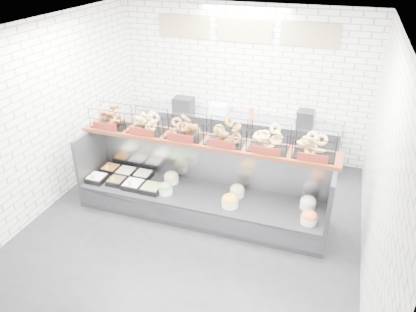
% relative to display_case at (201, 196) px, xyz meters
% --- Properties ---
extents(ground, '(5.50, 5.50, 0.00)m').
position_rel_display_case_xyz_m(ground, '(0.02, -0.34, -0.33)').
color(ground, black).
rests_on(ground, ground).
extents(room_shell, '(5.02, 5.51, 3.01)m').
position_rel_display_case_xyz_m(room_shell, '(0.02, 0.26, 1.73)').
color(room_shell, white).
rests_on(room_shell, ground).
extents(display_case, '(4.00, 0.90, 1.20)m').
position_rel_display_case_xyz_m(display_case, '(0.00, 0.00, 0.00)').
color(display_case, black).
rests_on(display_case, ground).
extents(bagel_shelf, '(4.10, 0.50, 0.40)m').
position_rel_display_case_xyz_m(bagel_shelf, '(0.02, 0.18, 1.07)').
color(bagel_shelf, '#491D0F').
rests_on(bagel_shelf, display_case).
extents(prep_counter, '(4.00, 0.60, 1.20)m').
position_rel_display_case_xyz_m(prep_counter, '(0.02, 2.09, 0.14)').
color(prep_counter, '#93969B').
rests_on(prep_counter, ground).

